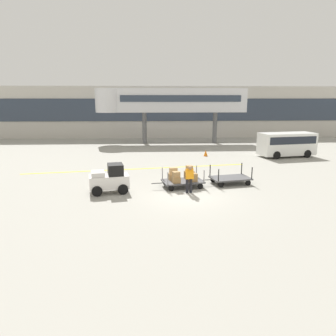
# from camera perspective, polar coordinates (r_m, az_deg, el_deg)

# --- Properties ---
(ground_plane) EXTENTS (120.00, 120.00, 0.00)m
(ground_plane) POSITION_cam_1_polar(r_m,az_deg,el_deg) (17.07, 3.19, -4.83)
(ground_plane) COLOR #9E9B91
(apron_lead_line) EXTENTS (16.06, 2.72, 0.01)m
(apron_lead_line) POSITION_cam_1_polar(r_m,az_deg,el_deg) (23.29, -5.26, -0.15)
(apron_lead_line) COLOR yellow
(apron_lead_line) RESTS_ON ground_plane
(terminal_building) EXTENTS (52.79, 2.51, 6.54)m
(terminal_building) POSITION_cam_1_polar(r_m,az_deg,el_deg) (42.25, -0.51, 10.03)
(terminal_building) COLOR #BCB7AD
(terminal_building) RESTS_ON ground_plane
(jet_bridge) EXTENTS (16.73, 3.00, 6.11)m
(jet_bridge) POSITION_cam_1_polar(r_m,az_deg,el_deg) (36.23, -0.54, 11.98)
(jet_bridge) COLOR silver
(jet_bridge) RESTS_ON ground_plane
(baggage_tug) EXTENTS (2.28, 1.59, 1.58)m
(baggage_tug) POSITION_cam_1_polar(r_m,az_deg,el_deg) (17.55, -10.44, -1.99)
(baggage_tug) COLOR white
(baggage_tug) RESTS_ON ground_plane
(baggage_cart_lead) EXTENTS (3.08, 1.84, 1.19)m
(baggage_cart_lead) POSITION_cam_1_polar(r_m,az_deg,el_deg) (18.38, 2.59, -1.75)
(baggage_cart_lead) COLOR #4C4C4F
(baggage_cart_lead) RESTS_ON ground_plane
(baggage_cart_middle) EXTENTS (3.08, 1.84, 1.10)m
(baggage_cart_middle) POSITION_cam_1_polar(r_m,az_deg,el_deg) (19.47, 11.11, -1.82)
(baggage_cart_middle) COLOR #4C4C4F
(baggage_cart_middle) RESTS_ON ground_plane
(baggage_handler) EXTENTS (0.44, 0.46, 1.56)m
(baggage_handler) POSITION_cam_1_polar(r_m,az_deg,el_deg) (17.13, 3.87, -1.77)
(baggage_handler) COLOR black
(baggage_handler) RESTS_ON ground_plane
(shuttle_van) EXTENTS (5.06, 2.73, 2.10)m
(shuttle_van) POSITION_cam_1_polar(r_m,az_deg,el_deg) (29.78, 20.56, 4.27)
(shuttle_van) COLOR white
(shuttle_van) RESTS_ON ground_plane
(safety_cone_near) EXTENTS (0.36, 0.36, 0.55)m
(safety_cone_near) POSITION_cam_1_polar(r_m,az_deg,el_deg) (28.47, 6.78, 2.68)
(safety_cone_near) COLOR orange
(safety_cone_near) RESTS_ON ground_plane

